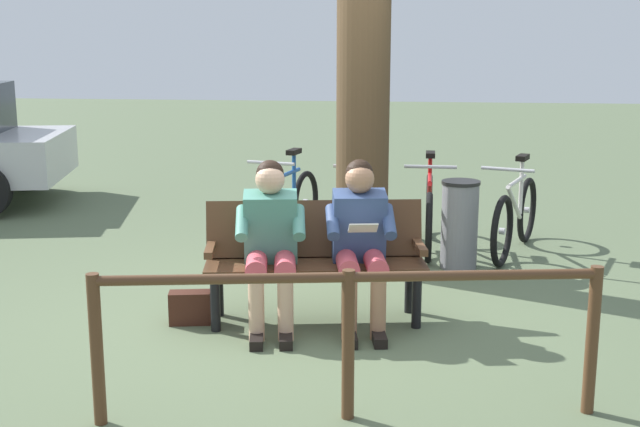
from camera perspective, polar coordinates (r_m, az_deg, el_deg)
The scene contains 12 objects.
ground_plane at distance 6.37m, azimuth -1.73°, elevation -6.89°, with size 40.00×40.00×0.00m, color #566647.
bench at distance 6.15m, azimuth -0.34°, elevation -2.65°, with size 1.66×0.72×0.87m.
person_reading at distance 5.97m, azimuth 2.76°, elevation -1.55°, with size 0.53×0.81×1.20m.
person_companion at distance 5.94m, azimuth -3.39°, elevation -1.62°, with size 0.53×0.81×1.20m.
handbag at distance 6.21m, azimuth -8.86°, elevation -6.36°, with size 0.30×0.14×0.24m, color #3F1E14.
tree_trunk at distance 7.40m, azimuth 2.96°, elevation 8.28°, with size 0.47×0.47×3.15m, color #4C3823.
litter_bin at distance 7.60m, azimuth 9.50°, elevation -0.74°, with size 0.34×0.34×0.80m.
bicycle_green at distance 8.20m, azimuth 13.19°, elevation -0.23°, with size 0.68×1.60×0.94m.
bicycle_red at distance 8.24m, azimuth 7.44°, elevation 0.05°, with size 0.48×1.68×0.94m.
bicycle_black at distance 8.23m, azimuth 2.65°, elevation 0.12°, with size 0.48×1.68×0.94m.
bicycle_blue at distance 8.38m, azimuth -2.23°, elevation 0.35°, with size 0.56×1.65×0.94m.
railing_fence at distance 4.54m, azimuth 1.95°, elevation -7.14°, with size 2.74×0.50×0.85m.
Camera 1 is at (-0.84, 5.95, 2.09)m, focal length 46.90 mm.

